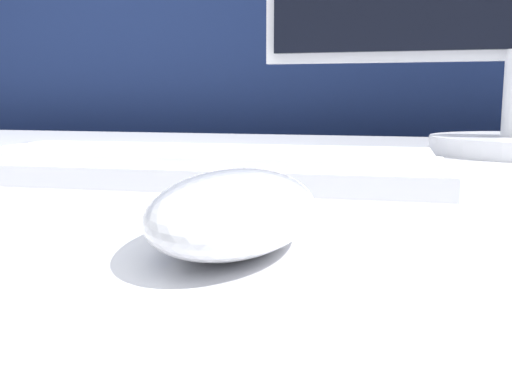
# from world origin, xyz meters

# --- Properties ---
(partition_panel) EXTENTS (5.00, 0.03, 1.04)m
(partition_panel) POSITION_xyz_m (0.00, 0.65, 0.52)
(partition_panel) COLOR navy
(partition_panel) RESTS_ON ground_plane
(computer_mouse_near) EXTENTS (0.08, 0.13, 0.03)m
(computer_mouse_near) POSITION_xyz_m (-0.00, -0.27, 0.76)
(computer_mouse_near) COLOR silver
(computer_mouse_near) RESTS_ON desk
(keyboard) EXTENTS (0.38, 0.15, 0.02)m
(keyboard) POSITION_xyz_m (-0.09, -0.07, 0.75)
(keyboard) COLOR silver
(keyboard) RESTS_ON desk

